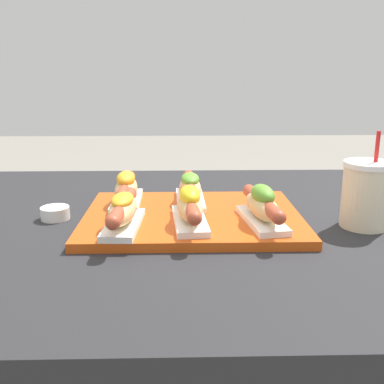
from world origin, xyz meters
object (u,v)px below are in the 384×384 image
Objects in this scene: hot_dog_0 at (123,211)px; hot_dog_1 at (190,206)px; serving_tray at (192,217)px; hot_dog_3 at (126,189)px; sauce_bowl at (55,212)px; hot_dog_4 at (190,188)px; hot_dog_2 at (262,206)px; drink_cup at (366,194)px.

hot_dog_1 reaches higher than hot_dog_0.
hot_dog_3 is (-0.14, 0.07, 0.04)m from serving_tray.
hot_dog_0 is 3.47× the size of sauce_bowl.
hot_dog_1 reaches higher than hot_dog_4.
hot_dog_2 is (0.14, -0.00, 0.00)m from hot_dog_1.
serving_tray is 7.41× the size of sauce_bowl.
drink_cup is at bearing 5.26° from hot_dog_0.
hot_dog_1 is (-0.01, -0.06, 0.04)m from serving_tray.
hot_dog_4 is at bearing 92.08° from serving_tray.
serving_tray is 0.16m from hot_dog_0.
sauce_bowl is at bearing -161.06° from hot_dog_3.
hot_dog_3 is 1.00× the size of hot_dog_4.
hot_dog_4 is 0.29m from sauce_bowl.
hot_dog_1 is at bearing 179.93° from hot_dog_2.
serving_tray is at bearing 173.42° from drink_cup.
hot_dog_4 is 1.08× the size of drink_cup.
hot_dog_2 is at bearing -0.07° from hot_dog_1.
sauce_bowl is (-0.16, 0.11, -0.04)m from hot_dog_0.
hot_dog_1 is at bearing -175.92° from drink_cup.
drink_cup is at bearing 6.81° from hot_dog_2.
hot_dog_3 is at bearing 153.36° from serving_tray.
hot_dog_4 is (-0.14, 0.14, -0.00)m from hot_dog_2.
hot_dog_0 is at bearing -129.05° from hot_dog_4.
hot_dog_4 is at bearing 88.55° from hot_dog_1.
hot_dog_4 is (-0.00, 0.08, 0.04)m from serving_tray.
hot_dog_3 is 0.16m from sauce_bowl.
hot_dog_1 is (0.13, 0.02, 0.00)m from hot_dog_0.
hot_dog_1 is at bearing -91.45° from hot_dog_4.
hot_dog_0 is 1.00× the size of hot_dog_1.
drink_cup reaches higher than sauce_bowl.
hot_dog_2 is at bearing -11.66° from sauce_bowl.
hot_dog_2 is (0.27, 0.02, 0.00)m from hot_dog_0.
sauce_bowl is (-0.15, -0.05, -0.04)m from hot_dog_3.
serving_tray is at bearing -26.64° from hot_dog_3.
hot_dog_4 is at bearing 1.55° from hot_dog_3.
hot_dog_1 is at bearing 8.51° from hot_dog_0.
hot_dog_3 is 0.14m from hot_dog_4.
hot_dog_0 is at bearing -174.74° from drink_cup.
hot_dog_3 is (-0.28, 0.14, -0.00)m from hot_dog_2.
drink_cup is (0.21, 0.03, 0.01)m from hot_dog_2.
hot_dog_3 is 0.50m from drink_cup.
hot_dog_0 is 1.00× the size of hot_dog_4.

